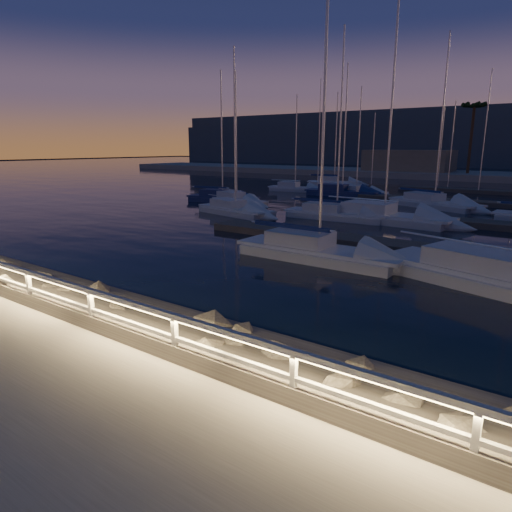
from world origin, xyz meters
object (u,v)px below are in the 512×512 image
object	(u,v)px
sailboat_g	(334,213)
sailboat_m	(333,182)
sailboat_c	(381,215)
sailboat_e	(221,197)
sailboat_n	(355,192)
sailboat_d	(505,276)
guard_rail	(141,316)
sailboat_f	(234,209)
sailboat_j	(340,191)
sailboat_a	(236,200)
sailboat_i	(294,188)
sailboat_b	(315,250)
sailboat_k	(432,202)

from	to	relation	value
sailboat_g	sailboat_m	bearing A→B (deg)	113.51
sailboat_c	sailboat_e	distance (m)	16.70
sailboat_n	sailboat_d	bearing A→B (deg)	-53.64
guard_rail	sailboat_f	size ratio (longest dim) A/B	3.62
sailboat_d	sailboat_g	world-z (taller)	sailboat_d
sailboat_d	sailboat_j	bearing A→B (deg)	141.94
guard_rail	sailboat_g	world-z (taller)	sailboat_g
sailboat_f	sailboat_m	distance (m)	29.34
sailboat_j	sailboat_m	world-z (taller)	sailboat_j
sailboat_a	sailboat_m	xyz separation A→B (m)	(-2.30, 23.93, 0.01)
sailboat_f	sailboat_i	world-z (taller)	sailboat_f
guard_rail	sailboat_c	distance (m)	24.50
sailboat_f	sailboat_g	world-z (taller)	sailboat_g
sailboat_d	sailboat_e	bearing A→B (deg)	166.46
sailboat_g	guard_rail	bearing A→B (deg)	-77.09
sailboat_f	sailboat_m	world-z (taller)	sailboat_f
sailboat_f	sailboat_m	xyz separation A→B (m)	(-5.96, 28.72, 0.02)
sailboat_d	sailboat_i	xyz separation A→B (m)	(-25.93, 27.61, -0.06)
sailboat_b	sailboat_i	size ratio (longest dim) A/B	1.26
sailboat_j	sailboat_f	bearing A→B (deg)	-98.52
sailboat_f	sailboat_i	xyz separation A→B (m)	(-5.95, 18.64, -0.01)
sailboat_b	sailboat_k	bearing A→B (deg)	91.92
sailboat_a	sailboat_j	distance (m)	13.26
sailboat_b	sailboat_c	size ratio (longest dim) A/B	0.87
sailboat_k	sailboat_m	world-z (taller)	sailboat_k
sailboat_d	sailboat_j	world-z (taller)	sailboat_d
guard_rail	sailboat_e	xyz separation A→B (m)	(-20.12, 26.55, -0.94)
sailboat_k	sailboat_n	bearing A→B (deg)	173.20
sailboat_a	sailboat_e	size ratio (longest dim) A/B	0.96
sailboat_c	sailboat_g	world-z (taller)	sailboat_c
guard_rail	sailboat_k	size ratio (longest dim) A/B	3.12
sailboat_a	sailboat_f	bearing A→B (deg)	-38.67
sailboat_n	sailboat_b	bearing A→B (deg)	-66.56
guard_rail	sailboat_n	xyz separation A→B (m)	(-12.47, 39.73, -0.98)
sailboat_g	sailboat_i	world-z (taller)	sailboat_g
sailboat_c	sailboat_k	bearing A→B (deg)	89.75
sailboat_e	sailboat_m	size ratio (longest dim) A/B	0.98
guard_rail	sailboat_g	distance (m)	24.51
sailboat_c	sailboat_j	world-z (taller)	sailboat_c
sailboat_i	sailboat_n	distance (m)	7.63
guard_rail	sailboat_m	xyz separation A→B (m)	(-20.12, 49.77, -0.94)
sailboat_b	sailboat_n	size ratio (longest dim) A/B	1.22
sailboat_j	sailboat_n	size ratio (longest dim) A/B	1.20
guard_rail	sailboat_j	bearing A→B (deg)	109.39
sailboat_f	sailboat_n	size ratio (longest dim) A/B	1.09
sailboat_e	sailboat_n	bearing A→B (deg)	49.85
sailboat_b	sailboat_i	bearing A→B (deg)	122.89
sailboat_b	sailboat_c	distance (m)	12.31
sailboat_m	sailboat_i	bearing A→B (deg)	-109.96
sailboat_f	sailboat_g	size ratio (longest dim) A/B	0.94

